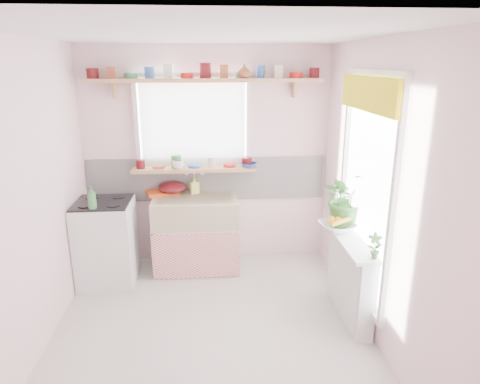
{
  "coord_description": "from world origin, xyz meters",
  "views": [
    {
      "loc": [
        -0.01,
        -3.27,
        2.3
      ],
      "look_at": [
        0.3,
        0.55,
        1.14
      ],
      "focal_mm": 32.0,
      "sensor_mm": 36.0,
      "label": 1
    }
  ],
  "objects": [
    {
      "name": "sill_bowl",
      "position": [
        0.47,
        1.42,
        1.19
      ],
      "size": [
        0.18,
        0.18,
        0.06
      ],
      "primitive_type": "imported",
      "rotation": [
        0.0,
        0.0,
        -0.01
      ],
      "color": "#2E4695",
      "rests_on": "windowsill"
    },
    {
      "name": "radiator_ledge",
      "position": [
        1.3,
        0.2,
        0.4
      ],
      "size": [
        0.22,
        0.95,
        0.78
      ],
      "color": "white",
      "rests_on": "ground"
    },
    {
      "name": "cooker_bottle",
      "position": [
        -1.14,
        0.83,
        1.03
      ],
      "size": [
        0.11,
        0.11,
        0.23
      ],
      "primitive_type": "imported",
      "rotation": [
        0.0,
        0.0,
        0.27
      ],
      "color": "#448848",
      "rests_on": "cooker"
    },
    {
      "name": "sink_unit",
      "position": [
        -0.15,
        1.29,
        0.43
      ],
      "size": [
        0.95,
        0.65,
        1.11
      ],
      "color": "white",
      "rests_on": "ground"
    },
    {
      "name": "herb_pot",
      "position": [
        1.33,
        -0.2,
        0.89
      ],
      "size": [
        0.13,
        0.09,
        0.22
      ],
      "primitive_type": "imported",
      "rotation": [
        0.0,
        0.0,
        -0.13
      ],
      "color": "#3A692A",
      "rests_on": "radiator_ledge"
    },
    {
      "name": "room",
      "position": [
        0.66,
        0.86,
        1.37
      ],
      "size": [
        3.2,
        3.2,
        3.2
      ],
      "color": "beige",
      "rests_on": "ground"
    },
    {
      "name": "sill_cup",
      "position": [
        -0.33,
        1.42,
        1.21
      ],
      "size": [
        0.17,
        0.17,
        0.1
      ],
      "primitive_type": "imported",
      "rotation": [
        0.0,
        0.0,
        -0.41
      ],
      "color": "white",
      "rests_on": "windowsill"
    },
    {
      "name": "cooker",
      "position": [
        -1.1,
        1.05,
        0.46
      ],
      "size": [
        0.58,
        0.58,
        0.93
      ],
      "color": "white",
      "rests_on": "ground"
    },
    {
      "name": "windowsill",
      "position": [
        -0.15,
        1.48,
        1.14
      ],
      "size": [
        1.4,
        0.22,
        0.04
      ],
      "primitive_type": "cube",
      "color": "tan",
      "rests_on": "room"
    },
    {
      "name": "fruit_bowl",
      "position": [
        1.21,
        0.41,
        0.82
      ],
      "size": [
        0.39,
        0.39,
        0.08
      ],
      "primitive_type": "imported",
      "rotation": [
        0.0,
        0.0,
        0.23
      ],
      "color": "white",
      "rests_on": "radiator_ledge"
    },
    {
      "name": "shelf_vase",
      "position": [
        0.41,
        1.41,
        2.21
      ],
      "size": [
        0.16,
        0.16,
        0.15
      ],
      "primitive_type": "imported",
      "rotation": [
        0.0,
        0.0,
        -0.19
      ],
      "color": "brown",
      "rests_on": "pine_shelf"
    },
    {
      "name": "colander",
      "position": [
        -0.42,
        1.5,
        0.92
      ],
      "size": [
        0.41,
        0.41,
        0.14
      ],
      "primitive_type": "ellipsoid",
      "rotation": [
        0.0,
        0.0,
        0.36
      ],
      "color": "#500D11",
      "rests_on": "sink_unit"
    },
    {
      "name": "dish_tray",
      "position": [
        -0.53,
        1.5,
        0.87
      ],
      "size": [
        0.41,
        0.35,
        0.04
      ],
      "primitive_type": "cube",
      "rotation": [
        0.0,
        0.0,
        0.28
      ],
      "color": "#EF4F15",
      "rests_on": "sink_unit"
    },
    {
      "name": "fruit",
      "position": [
        1.22,
        0.42,
        0.88
      ],
      "size": [
        0.2,
        0.14,
        0.1
      ],
      "color": "orange",
      "rests_on": "fruit_bowl"
    },
    {
      "name": "sill_crockery",
      "position": [
        -0.17,
        1.48,
        1.22
      ],
      "size": [
        1.35,
        0.11,
        0.12
      ],
      "color": "#590F14",
      "rests_on": "windowsill"
    },
    {
      "name": "jade_plant",
      "position": [
        1.33,
        0.55,
        1.05
      ],
      "size": [
        0.6,
        0.56,
        0.55
      ],
      "primitive_type": "imported",
      "rotation": [
        0.0,
        0.0,
        0.3
      ],
      "color": "#356F2C",
      "rests_on": "radiator_ledge"
    },
    {
      "name": "pine_shelf",
      "position": [
        0.0,
        1.47,
        2.12
      ],
      "size": [
        2.52,
        0.24,
        0.04
      ],
      "primitive_type": "cube",
      "color": "tan",
      "rests_on": "room"
    },
    {
      "name": "shelf_crockery",
      "position": [
        -0.02,
        1.47,
        2.19
      ],
      "size": [
        2.47,
        0.11,
        0.12
      ],
      "color": "#590F14",
      "rests_on": "pine_shelf"
    },
    {
      "name": "soap_bottle_sink",
      "position": [
        -0.16,
        1.5,
        0.95
      ],
      "size": [
        0.12,
        0.12,
        0.21
      ],
      "primitive_type": "imported",
      "rotation": [
        0.0,
        0.0,
        0.31
      ],
      "color": "#D6E364",
      "rests_on": "sink_unit"
    }
  ]
}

